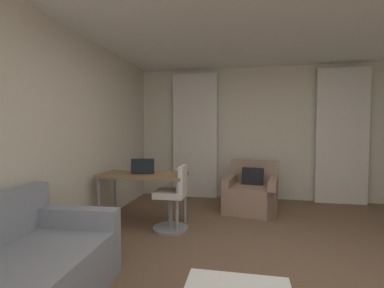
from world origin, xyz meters
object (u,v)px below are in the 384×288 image
at_px(desk, 143,179).
at_px(laptop, 143,170).
at_px(armchair, 252,194).
at_px(desk_chair, 173,201).

height_order(desk, laptop, laptop).
distance_m(armchair, desk_chair, 1.58).
bearing_deg(desk, armchair, 34.83).
xyz_separation_m(armchair, desk_chair, (-1.07, -1.16, 0.12)).
distance_m(armchair, desk, 1.91).
xyz_separation_m(armchair, laptop, (-1.54, -1.05, 0.51)).
relative_size(desk_chair, laptop, 2.36).
height_order(desk_chair, laptop, laptop).
distance_m(desk_chair, laptop, 0.62).
height_order(armchair, laptop, laptop).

